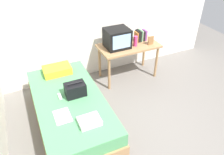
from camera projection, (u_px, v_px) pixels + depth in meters
name	position (u px, v px, depth m)	size (l,w,h in m)	color
ground_plane	(147.00, 135.00, 3.39)	(8.00, 8.00, 0.00)	slate
wall_back	(97.00, 11.00, 4.14)	(5.20, 0.10, 2.60)	silver
bed	(71.00, 111.00, 3.44)	(1.00, 2.00, 0.52)	#9E754C
desk	(129.00, 49.00, 4.32)	(1.16, 0.60, 0.72)	#9E754C
tv	(117.00, 38.00, 4.10)	(0.44, 0.39, 0.36)	black
water_bottle	(135.00, 41.00, 4.19)	(0.08, 0.08, 0.20)	#E53372
book_row	(140.00, 36.00, 4.38)	(0.22, 0.17, 0.22)	#CC7233
picture_frame	(151.00, 40.00, 4.24)	(0.11, 0.02, 0.17)	olive
pillow	(57.00, 70.00, 3.80)	(0.46, 0.30, 0.12)	yellow
handbag	(75.00, 89.00, 3.29)	(0.30, 0.20, 0.23)	black
magazine	(62.00, 116.00, 2.97)	(0.21, 0.29, 0.01)	white
remote_dark	(93.00, 117.00, 2.95)	(0.04, 0.16, 0.02)	black
remote_silver	(60.00, 96.00, 3.30)	(0.04, 0.14, 0.02)	#B7B7BC
folded_towel	(90.00, 121.00, 2.85)	(0.28, 0.22, 0.07)	white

